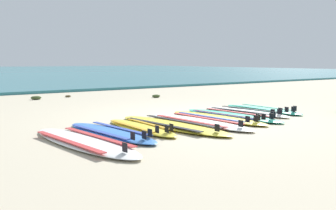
{
  "coord_description": "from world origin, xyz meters",
  "views": [
    {
      "loc": [
        -4.44,
        -5.53,
        1.12
      ],
      "look_at": [
        -0.43,
        0.35,
        0.25
      ],
      "focal_mm": 38.59,
      "sensor_mm": 36.0,
      "label": 1
    }
  ],
  "objects_px": {
    "surfboard_1": "(110,132)",
    "surfboard_8": "(262,109)",
    "surfboard_2": "(140,127)",
    "surfboard_0": "(83,141)",
    "surfboard_5": "(217,118)",
    "surfboard_6": "(231,115)",
    "surfboard_3": "(172,125)",
    "surfboard_7": "(245,112)",
    "surfboard_4": "(198,122)"
  },
  "relations": [
    {
      "from": "surfboard_1",
      "to": "surfboard_2",
      "type": "relative_size",
      "value": 1.16
    },
    {
      "from": "surfboard_3",
      "to": "surfboard_8",
      "type": "relative_size",
      "value": 1.26
    },
    {
      "from": "surfboard_2",
      "to": "surfboard_7",
      "type": "height_order",
      "value": "same"
    },
    {
      "from": "surfboard_5",
      "to": "surfboard_3",
      "type": "bearing_deg",
      "value": -171.99
    },
    {
      "from": "surfboard_5",
      "to": "surfboard_7",
      "type": "bearing_deg",
      "value": 14.9
    },
    {
      "from": "surfboard_0",
      "to": "surfboard_8",
      "type": "height_order",
      "value": "same"
    },
    {
      "from": "surfboard_3",
      "to": "surfboard_6",
      "type": "bearing_deg",
      "value": 7.9
    },
    {
      "from": "surfboard_0",
      "to": "surfboard_8",
      "type": "distance_m",
      "value": 4.63
    },
    {
      "from": "surfboard_1",
      "to": "surfboard_6",
      "type": "bearing_deg",
      "value": 4.51
    },
    {
      "from": "surfboard_0",
      "to": "surfboard_7",
      "type": "height_order",
      "value": "same"
    },
    {
      "from": "surfboard_7",
      "to": "surfboard_2",
      "type": "bearing_deg",
      "value": -172.98
    },
    {
      "from": "surfboard_0",
      "to": "surfboard_8",
      "type": "xyz_separation_m",
      "value": [
        4.55,
        0.86,
        0.0
      ]
    },
    {
      "from": "surfboard_3",
      "to": "surfboard_7",
      "type": "relative_size",
      "value": 1.21
    },
    {
      "from": "surfboard_3",
      "to": "surfboard_8",
      "type": "xyz_separation_m",
      "value": [
        2.83,
        0.49,
        0.0
      ]
    },
    {
      "from": "surfboard_0",
      "to": "surfboard_3",
      "type": "relative_size",
      "value": 0.97
    },
    {
      "from": "surfboard_0",
      "to": "surfboard_6",
      "type": "distance_m",
      "value": 3.39
    },
    {
      "from": "surfboard_4",
      "to": "surfboard_3",
      "type": "bearing_deg",
      "value": -178.13
    },
    {
      "from": "surfboard_4",
      "to": "surfboard_8",
      "type": "distance_m",
      "value": 2.28
    },
    {
      "from": "surfboard_2",
      "to": "surfboard_5",
      "type": "relative_size",
      "value": 0.82
    },
    {
      "from": "surfboard_2",
      "to": "surfboard_1",
      "type": "bearing_deg",
      "value": -170.74
    },
    {
      "from": "surfboard_1",
      "to": "surfboard_5",
      "type": "distance_m",
      "value": 2.33
    },
    {
      "from": "surfboard_1",
      "to": "surfboard_3",
      "type": "relative_size",
      "value": 0.85
    },
    {
      "from": "surfboard_2",
      "to": "surfboard_3",
      "type": "distance_m",
      "value": 0.56
    },
    {
      "from": "surfboard_0",
      "to": "surfboard_1",
      "type": "relative_size",
      "value": 1.14
    },
    {
      "from": "surfboard_4",
      "to": "surfboard_6",
      "type": "distance_m",
      "value": 1.04
    },
    {
      "from": "surfboard_4",
      "to": "surfboard_8",
      "type": "xyz_separation_m",
      "value": [
        2.23,
        0.47,
        0.0
      ]
    },
    {
      "from": "surfboard_2",
      "to": "surfboard_4",
      "type": "xyz_separation_m",
      "value": [
        1.15,
        -0.08,
        -0.0
      ]
    },
    {
      "from": "surfboard_0",
      "to": "surfboard_8",
      "type": "bearing_deg",
      "value": 10.64
    },
    {
      "from": "surfboard_6",
      "to": "surfboard_5",
      "type": "bearing_deg",
      "value": -172.39
    },
    {
      "from": "surfboard_2",
      "to": "surfboard_4",
      "type": "bearing_deg",
      "value": -4.17
    },
    {
      "from": "surfboard_0",
      "to": "surfboard_1",
      "type": "bearing_deg",
      "value": 32.87
    },
    {
      "from": "surfboard_0",
      "to": "surfboard_5",
      "type": "distance_m",
      "value": 2.94
    },
    {
      "from": "surfboard_0",
      "to": "surfboard_2",
      "type": "bearing_deg",
      "value": 21.8
    },
    {
      "from": "surfboard_6",
      "to": "surfboard_3",
      "type": "bearing_deg",
      "value": -172.1
    },
    {
      "from": "surfboard_4",
      "to": "surfboard_6",
      "type": "xyz_separation_m",
      "value": [
        1.02,
        0.21,
        0.0
      ]
    },
    {
      "from": "surfboard_8",
      "to": "surfboard_1",
      "type": "bearing_deg",
      "value": -173.06
    },
    {
      "from": "surfboard_6",
      "to": "surfboard_8",
      "type": "bearing_deg",
      "value": 12.4
    },
    {
      "from": "surfboard_0",
      "to": "surfboard_5",
      "type": "height_order",
      "value": "same"
    },
    {
      "from": "surfboard_2",
      "to": "surfboard_6",
      "type": "distance_m",
      "value": 2.18
    },
    {
      "from": "surfboard_6",
      "to": "surfboard_0",
      "type": "bearing_deg",
      "value": -170.01
    },
    {
      "from": "surfboard_3",
      "to": "surfboard_6",
      "type": "height_order",
      "value": "same"
    },
    {
      "from": "surfboard_5",
      "to": "surfboard_6",
      "type": "bearing_deg",
      "value": 7.61
    },
    {
      "from": "surfboard_0",
      "to": "surfboard_8",
      "type": "relative_size",
      "value": 1.22
    },
    {
      "from": "surfboard_3",
      "to": "surfboard_1",
      "type": "bearing_deg",
      "value": 179.69
    },
    {
      "from": "surfboard_3",
      "to": "surfboard_5",
      "type": "relative_size",
      "value": 1.12
    },
    {
      "from": "surfboard_1",
      "to": "surfboard_8",
      "type": "height_order",
      "value": "same"
    },
    {
      "from": "surfboard_4",
      "to": "surfboard_8",
      "type": "bearing_deg",
      "value": 11.92
    },
    {
      "from": "surfboard_3",
      "to": "surfboard_8",
      "type": "bearing_deg",
      "value": 9.84
    },
    {
      "from": "surfboard_3",
      "to": "surfboard_8",
      "type": "distance_m",
      "value": 2.87
    },
    {
      "from": "surfboard_5",
      "to": "surfboard_8",
      "type": "xyz_separation_m",
      "value": [
        1.66,
        0.33,
        0.0
      ]
    }
  ]
}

